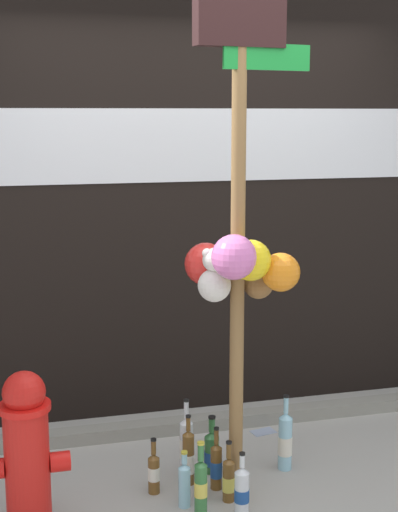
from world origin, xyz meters
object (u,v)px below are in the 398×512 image
object	(u,v)px
memorial_post	(237,223)
bottle_0	(212,452)
bottle_1	(229,479)
bottle_3	(154,472)
bottle_7	(201,480)
bottle_8	(188,458)
bottle_6	(216,466)
bottle_9	(186,445)
bottle_10	(201,488)
fire_hydrant	(27,452)
bottle_5	(242,491)
bottle_2	(184,483)
bottle_4	(285,441)

from	to	relation	value
memorial_post	bottle_0	bearing A→B (deg)	102.66
bottle_1	bottle_3	xyz separation A→B (m)	(-0.35, 0.17, -0.00)
bottle_7	bottle_8	world-z (taller)	bottle_8
bottle_6	bottle_8	bearing A→B (deg)	146.18
bottle_0	bottle_9	size ratio (longest dim) A/B	0.76
bottle_7	bottle_10	size ratio (longest dim) A/B	0.74
fire_hydrant	bottle_1	size ratio (longest dim) A/B	2.44
bottle_5	bottle_2	bearing A→B (deg)	149.92
memorial_post	bottle_7	xyz separation A→B (m)	(-0.19, -0.03, -1.30)
bottle_0	bottle_3	distance (m)	0.38
bottle_0	bottle_3	bearing A→B (deg)	-157.84
bottle_3	bottle_10	bearing A→B (deg)	-62.85
bottle_0	bottle_9	xyz separation A→B (m)	(-0.14, 0.02, 0.05)
bottle_2	bottle_8	distance (m)	0.23
fire_hydrant	bottle_0	distance (m)	1.07
bottle_3	bottle_8	bearing A→B (deg)	13.69
bottle_6	bottle_8	world-z (taller)	bottle_8
bottle_3	bottle_9	bearing A→B (deg)	36.67
bottle_5	bottle_9	bearing A→B (deg)	108.71
fire_hydrant	bottle_5	world-z (taller)	fire_hydrant
bottle_6	bottle_1	bearing A→B (deg)	-78.86
bottle_3	bottle_9	world-z (taller)	bottle_9
bottle_5	bottle_1	bearing A→B (deg)	98.77
bottle_6	bottle_10	bearing A→B (deg)	-118.89
bottle_4	bottle_5	distance (m)	0.55
bottle_1	bottle_4	size ratio (longest dim) A/B	0.75
bottle_2	bottle_10	size ratio (longest dim) A/B	0.73
bottle_4	bottle_8	distance (m)	0.55
bottle_6	bottle_5	bearing A→B (deg)	-80.08
fire_hydrant	bottle_1	world-z (taller)	fire_hydrant
bottle_3	bottle_9	distance (m)	0.27
bottle_5	bottle_4	bearing A→B (deg)	46.24
bottle_8	bottle_9	bearing A→B (deg)	81.54
bottle_9	fire_hydrant	bearing A→B (deg)	-156.87
bottle_3	bottle_5	world-z (taller)	bottle_5
bottle_5	bottle_9	xyz separation A→B (m)	(-0.16, 0.47, 0.04)
bottle_5	bottle_9	world-z (taller)	bottle_9
bottle_0	bottle_5	size ratio (longest dim) A/B	0.99
memorial_post	bottle_6	bearing A→B (deg)	142.06
bottle_6	bottle_10	size ratio (longest dim) A/B	0.84
bottle_1	bottle_2	bearing A→B (deg)	179.48
memorial_post	bottle_2	bearing A→B (deg)	-166.02
bottle_2	bottle_3	size ratio (longest dim) A/B	0.99
memorial_post	bottle_7	distance (m)	1.31
fire_hydrant	bottle_6	world-z (taller)	fire_hydrant
bottle_3	bottle_9	xyz separation A→B (m)	(0.21, 0.16, 0.05)
bottle_0	bottle_1	size ratio (longest dim) A/B	1.01
bottle_4	bottle_10	distance (m)	0.71
bottle_1	bottle_6	bearing A→B (deg)	101.14
fire_hydrant	bottle_2	xyz separation A→B (m)	(0.75, 0.03, -0.27)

